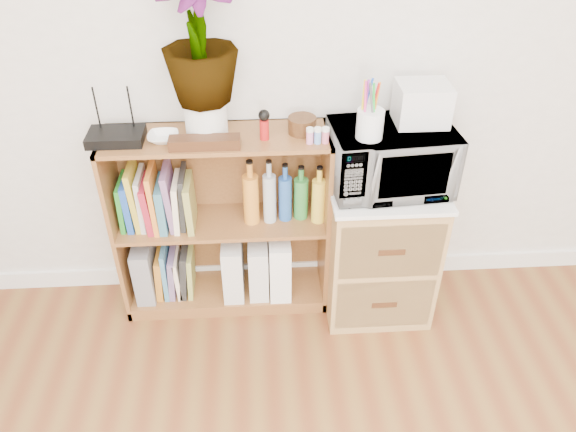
{
  "coord_description": "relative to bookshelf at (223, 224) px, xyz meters",
  "views": [
    {
      "loc": [
        -0.17,
        -0.06,
        2.09
      ],
      "look_at": [
        -0.05,
        1.95,
        0.62
      ],
      "focal_mm": 35.0,
      "sensor_mm": 36.0,
      "label": 1
    }
  ],
  "objects": [
    {
      "name": "skirting_board",
      "position": [
        0.35,
        0.14,
        -0.42
      ],
      "size": [
        4.0,
        0.02,
        0.1
      ],
      "primitive_type": "cube",
      "color": "white",
      "rests_on": "ground"
    },
    {
      "name": "bookshelf",
      "position": [
        0.0,
        0.0,
        0.0
      ],
      "size": [
        1.0,
        0.3,
        0.95
      ],
      "primitive_type": "cube",
      "color": "brown",
      "rests_on": "ground"
    },
    {
      "name": "wicker_unit",
      "position": [
        0.75,
        -0.08,
        -0.12
      ],
      "size": [
        0.5,
        0.45,
        0.7
      ],
      "primitive_type": "cube",
      "color": "#9E7542",
      "rests_on": "ground"
    },
    {
      "name": "microwave",
      "position": [
        0.75,
        -0.08,
        0.39
      ],
      "size": [
        0.54,
        0.39,
        0.29
      ],
      "primitive_type": "imported",
      "rotation": [
        0.0,
        0.0,
        0.08
      ],
      "color": "silver",
      "rests_on": "wicker_unit"
    },
    {
      "name": "pen_cup",
      "position": [
        0.63,
        -0.16,
        0.59
      ],
      "size": [
        0.11,
        0.11,
        0.12
      ],
      "primitive_type": "cylinder",
      "color": "white",
      "rests_on": "microwave"
    },
    {
      "name": "small_appliance",
      "position": [
        0.87,
        -0.03,
        0.62
      ],
      "size": [
        0.22,
        0.18,
        0.17
      ],
      "primitive_type": "cube",
      "color": "silver",
      "rests_on": "microwave"
    },
    {
      "name": "router",
      "position": [
        -0.41,
        -0.02,
        0.5
      ],
      "size": [
        0.23,
        0.16,
        0.04
      ],
      "primitive_type": "cube",
      "color": "black",
      "rests_on": "bookshelf"
    },
    {
      "name": "white_bowl",
      "position": [
        -0.22,
        -0.03,
        0.49
      ],
      "size": [
        0.13,
        0.13,
        0.03
      ],
      "primitive_type": "imported",
      "color": "white",
      "rests_on": "bookshelf"
    },
    {
      "name": "plant_pot",
      "position": [
        -0.04,
        0.02,
        0.55
      ],
      "size": [
        0.18,
        0.18,
        0.15
      ],
      "primitive_type": "cylinder",
      "color": "silver",
      "rests_on": "bookshelf"
    },
    {
      "name": "potted_plant",
      "position": [
        -0.04,
        0.02,
        0.9
      ],
      "size": [
        0.31,
        0.31,
        0.55
      ],
      "primitive_type": "imported",
      "color": "#2C6629",
      "rests_on": "plant_pot"
    },
    {
      "name": "trinket_box",
      "position": [
        -0.04,
        -0.1,
        0.5
      ],
      "size": [
        0.29,
        0.07,
        0.05
      ],
      "primitive_type": "cube",
      "color": "#37220F",
      "rests_on": "bookshelf"
    },
    {
      "name": "kokeshi_doll",
      "position": [
        0.21,
        -0.04,
        0.52
      ],
      "size": [
        0.04,
        0.04,
        0.09
      ],
      "primitive_type": "cylinder",
      "color": "#AD1515",
      "rests_on": "bookshelf"
    },
    {
      "name": "wooden_bowl",
      "position": [
        0.37,
        0.01,
        0.51
      ],
      "size": [
        0.12,
        0.12,
        0.07
      ],
      "primitive_type": "cylinder",
      "color": "#3A210F",
      "rests_on": "bookshelf"
    },
    {
      "name": "paint_jars",
      "position": [
        0.43,
        -0.09,
        0.5
      ],
      "size": [
        0.1,
        0.04,
        0.05
      ],
      "primitive_type": "cube",
      "color": "pink",
      "rests_on": "bookshelf"
    },
    {
      "name": "file_box",
      "position": [
        -0.4,
        0.0,
        -0.25
      ],
      "size": [
        0.09,
        0.24,
        0.3
      ],
      "primitive_type": "cube",
      "color": "gray",
      "rests_on": "bookshelf"
    },
    {
      "name": "magazine_holder_left",
      "position": [
        0.03,
        -0.01,
        -0.25
      ],
      "size": [
        0.1,
        0.25,
        0.32
      ],
      "primitive_type": "cube",
      "color": "silver",
      "rests_on": "bookshelf"
    },
    {
      "name": "magazine_holder_mid",
      "position": [
        0.16,
        -0.01,
        -0.25
      ],
      "size": [
        0.1,
        0.24,
        0.3
      ],
      "primitive_type": "cube",
      "color": "silver",
      "rests_on": "bookshelf"
    },
    {
      "name": "magazine_holder_right",
      "position": [
        0.27,
        -0.01,
        -0.24
      ],
      "size": [
        0.1,
        0.26,
        0.33
      ],
      "primitive_type": "cube",
      "color": "white",
      "rests_on": "bookshelf"
    },
    {
      "name": "cookbooks",
      "position": [
        -0.29,
        0.0,
        0.16
      ],
      "size": [
        0.34,
        0.2,
        0.31
      ],
      "color": "#228123",
      "rests_on": "bookshelf"
    },
    {
      "name": "liquor_bottles",
      "position": [
        0.29,
        0.0,
        0.17
      ],
      "size": [
        0.38,
        0.07,
        0.32
      ],
      "color": "orange",
      "rests_on": "bookshelf"
    },
    {
      "name": "lower_books",
      "position": [
        -0.26,
        0.0,
        -0.28
      ],
      "size": [
        0.2,
        0.19,
        0.28
      ],
      "color": "#BC7321",
      "rests_on": "bookshelf"
    }
  ]
}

